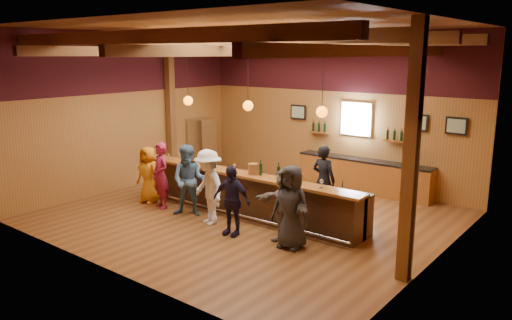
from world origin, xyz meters
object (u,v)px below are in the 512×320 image
(customer_orange, at_px, (148,175))
(customer_brown, at_px, (285,206))
(bar_counter, at_px, (253,194))
(ice_bucket, at_px, (253,169))
(bottle_a, at_px, (261,169))
(customer_white, at_px, (208,187))
(bartender, at_px, (324,180))
(customer_dark, at_px, (291,207))
(back_bar_cabinet, at_px, (363,176))
(customer_navy, at_px, (231,200))
(stainless_fridge, at_px, (202,146))
(customer_denim, at_px, (189,181))
(customer_redvest, at_px, (161,176))

(customer_orange, bearing_deg, customer_brown, -2.29)
(bar_counter, relative_size, ice_bucket, 24.59)
(customer_orange, relative_size, bottle_a, 4.24)
(customer_white, xyz_separation_m, bartender, (1.72, 2.26, -0.01))
(bar_counter, xyz_separation_m, customer_dark, (1.94, -1.17, 0.34))
(back_bar_cabinet, relative_size, customer_dark, 2.32)
(bar_counter, relative_size, customer_navy, 4.05)
(back_bar_cabinet, distance_m, customer_orange, 6.01)
(back_bar_cabinet, height_order, stainless_fridge, stainless_fridge)
(customer_white, bearing_deg, stainless_fridge, 156.99)
(bar_counter, bearing_deg, back_bar_cabinet, 71.66)
(customer_denim, height_order, ice_bucket, customer_denim)
(bartender, bearing_deg, customer_white, 56.35)
(customer_denim, bearing_deg, bottle_a, -3.45)
(bar_counter, distance_m, customer_denim, 1.59)
(customer_orange, xyz_separation_m, customer_navy, (3.32, -0.46, 0.02))
(customer_denim, distance_m, customer_dark, 3.12)
(customer_denim, height_order, customer_white, customer_white)
(customer_orange, bearing_deg, back_bar_cabinet, 47.95)
(customer_navy, distance_m, bartender, 2.61)
(bar_counter, xyz_separation_m, bartender, (1.34, 1.10, 0.35))
(back_bar_cabinet, relative_size, customer_white, 2.27)
(back_bar_cabinet, relative_size, customer_brown, 2.47)
(bar_counter, xyz_separation_m, customer_denim, (-1.18, -1.00, 0.35))
(customer_brown, xyz_separation_m, bottle_a, (-1.30, 0.84, 0.44))
(customer_denim, height_order, customer_navy, customer_denim)
(back_bar_cabinet, distance_m, customer_denim, 5.16)
(stainless_fridge, bearing_deg, bartender, -13.89)
(customer_redvest, bearing_deg, bottle_a, 33.76)
(bar_counter, xyz_separation_m, bottle_a, (0.42, -0.23, 0.73))
(back_bar_cabinet, relative_size, customer_orange, 2.65)
(customer_navy, xyz_separation_m, ice_bucket, (-0.27, 1.09, 0.46))
(stainless_fridge, bearing_deg, customer_redvest, -60.89)
(ice_bucket, relative_size, bottle_a, 0.72)
(customer_denim, bearing_deg, bartender, 10.67)
(customer_redvest, bearing_deg, back_bar_cabinet, 70.54)
(customer_brown, xyz_separation_m, customer_dark, (0.22, -0.10, 0.05))
(stainless_fridge, height_order, customer_redvest, stainless_fridge)
(bar_counter, relative_size, customer_dark, 3.65)
(customer_orange, bearing_deg, customer_dark, -3.44)
(customer_brown, relative_size, ice_bucket, 6.32)
(customer_denim, relative_size, bartender, 1.01)
(bar_counter, xyz_separation_m, back_bar_cabinet, (1.18, 3.57, -0.05))
(bottle_a, bearing_deg, ice_bucket, -166.74)
(customer_redvest, relative_size, customer_navy, 1.09)
(bottle_a, bearing_deg, customer_redvest, -162.98)
(customer_navy, bearing_deg, customer_orange, 164.27)
(customer_redvest, distance_m, bottle_a, 2.75)
(back_bar_cabinet, height_order, customer_orange, customer_orange)
(customer_white, bearing_deg, bottle_a, 70.28)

